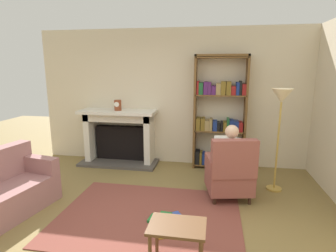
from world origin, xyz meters
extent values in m
plane|color=olive|center=(0.00, 0.00, 0.00)|extent=(14.00, 14.00, 0.00)
cube|color=beige|center=(0.00, 2.55, 1.35)|extent=(5.60, 0.10, 2.70)
cube|color=brown|center=(0.00, 0.30, 0.01)|extent=(2.40, 1.80, 0.01)
cube|color=#4C4742|center=(-1.10, 2.18, 0.03)|extent=(1.57, 0.64, 0.05)
cube|color=black|center=(-1.10, 2.40, 0.40)|extent=(1.05, 0.20, 0.70)
cube|color=silver|center=(-1.73, 2.28, 0.53)|extent=(0.12, 0.44, 1.05)
cube|color=silver|center=(-0.47, 2.28, 0.53)|extent=(0.12, 0.44, 1.05)
cube|color=silver|center=(-1.10, 2.28, 0.97)|extent=(1.37, 0.44, 0.16)
cube|color=silver|center=(-1.10, 2.22, 1.08)|extent=(1.53, 0.56, 0.06)
cylinder|color=brown|center=(-1.08, 2.20, 1.22)|extent=(0.14, 0.14, 0.21)
cylinder|color=white|center=(-1.08, 2.14, 1.24)|extent=(0.10, 0.01, 0.10)
cube|color=brown|center=(0.43, 2.34, 1.09)|extent=(0.04, 0.32, 2.19)
cube|color=brown|center=(1.38, 2.34, 1.09)|extent=(0.04, 0.32, 2.19)
cube|color=brown|center=(0.91, 2.34, 2.17)|extent=(0.99, 0.32, 0.04)
cube|color=brown|center=(0.91, 2.34, 0.06)|extent=(0.95, 0.32, 0.02)
cube|color=black|center=(0.50, 2.33, 0.20)|extent=(0.08, 0.26, 0.25)
cube|color=brown|center=(0.57, 2.33, 0.19)|extent=(0.04, 0.26, 0.23)
cube|color=navy|center=(0.63, 2.33, 0.18)|extent=(0.05, 0.26, 0.21)
cube|color=black|center=(0.68, 2.33, 0.15)|extent=(0.05, 0.26, 0.16)
cube|color=black|center=(0.75, 2.33, 0.16)|extent=(0.06, 0.26, 0.18)
cube|color=black|center=(0.82, 2.33, 0.18)|extent=(0.08, 0.26, 0.21)
cube|color=black|center=(0.90, 2.33, 0.19)|extent=(0.08, 0.26, 0.24)
cube|color=brown|center=(0.99, 2.33, 0.16)|extent=(0.09, 0.26, 0.18)
cube|color=navy|center=(1.08, 2.33, 0.17)|extent=(0.09, 0.26, 0.19)
cube|color=#997F4C|center=(1.17, 2.33, 0.20)|extent=(0.06, 0.26, 0.25)
cube|color=black|center=(1.24, 2.33, 0.19)|extent=(0.07, 0.26, 0.24)
cube|color=#1E592D|center=(1.30, 2.33, 0.20)|extent=(0.04, 0.26, 0.25)
cube|color=brown|center=(0.91, 2.34, 0.75)|extent=(0.95, 0.32, 0.02)
cube|color=brown|center=(0.50, 2.33, 0.88)|extent=(0.08, 0.26, 0.23)
cube|color=brown|center=(0.59, 2.33, 0.88)|extent=(0.08, 0.26, 0.23)
cube|color=#997F4C|center=(0.67, 2.33, 0.86)|extent=(0.08, 0.26, 0.20)
cube|color=#997F4C|center=(0.75, 2.33, 0.87)|extent=(0.05, 0.26, 0.22)
cube|color=navy|center=(0.82, 2.33, 0.85)|extent=(0.08, 0.26, 0.18)
cube|color=black|center=(0.89, 2.33, 0.84)|extent=(0.05, 0.26, 0.16)
cube|color=black|center=(0.95, 2.33, 0.84)|extent=(0.04, 0.26, 0.17)
cube|color=brown|center=(1.01, 2.33, 0.85)|extent=(0.06, 0.26, 0.17)
cube|color=#1E592D|center=(1.07, 2.33, 0.88)|extent=(0.04, 0.26, 0.24)
cube|color=navy|center=(1.13, 2.33, 0.87)|extent=(0.07, 0.26, 0.21)
cube|color=navy|center=(1.22, 2.33, 0.86)|extent=(0.09, 0.26, 0.19)
cube|color=maroon|center=(1.30, 2.33, 0.85)|extent=(0.07, 0.26, 0.18)
cube|color=brown|center=(0.91, 2.34, 1.44)|extent=(0.95, 0.32, 0.02)
cube|color=maroon|center=(0.48, 2.33, 1.57)|extent=(0.04, 0.26, 0.25)
cube|color=#1E592D|center=(0.54, 2.33, 1.56)|extent=(0.08, 0.26, 0.22)
cube|color=#4C1E59|center=(0.63, 2.33, 1.57)|extent=(0.08, 0.26, 0.24)
cube|color=#4C1E59|center=(0.70, 2.33, 1.56)|extent=(0.06, 0.26, 0.23)
cube|color=#4C1E59|center=(0.78, 2.33, 1.53)|extent=(0.08, 0.26, 0.16)
cube|color=#997F4C|center=(0.86, 2.33, 1.55)|extent=(0.09, 0.26, 0.21)
cube|color=brown|center=(0.95, 2.33, 1.57)|extent=(0.09, 0.26, 0.24)
cube|color=brown|center=(1.05, 2.33, 1.57)|extent=(0.09, 0.26, 0.25)
cube|color=maroon|center=(1.14, 2.33, 1.53)|extent=(0.08, 0.26, 0.16)
cube|color=navy|center=(1.21, 2.33, 1.57)|extent=(0.06, 0.26, 0.23)
cube|color=black|center=(1.26, 2.33, 1.58)|extent=(0.04, 0.26, 0.26)
cube|color=maroon|center=(1.33, 2.33, 1.55)|extent=(0.08, 0.26, 0.20)
cube|color=brown|center=(0.91, 2.34, 2.13)|extent=(0.95, 0.32, 0.02)
cylinder|color=#331E14|center=(1.26, 1.35, 0.06)|extent=(0.05, 0.05, 0.12)
cylinder|color=#331E14|center=(0.76, 1.25, 0.06)|extent=(0.05, 0.05, 0.12)
cylinder|color=#331E14|center=(1.36, 0.88, 0.06)|extent=(0.05, 0.05, 0.12)
cylinder|color=#331E14|center=(0.86, 0.78, 0.06)|extent=(0.05, 0.05, 0.12)
cube|color=brown|center=(1.06, 1.06, 0.27)|extent=(0.75, 0.72, 0.30)
cube|color=brown|center=(1.11, 0.83, 0.70)|extent=(0.66, 0.29, 0.55)
cube|color=brown|center=(1.32, 1.12, 0.53)|extent=(0.23, 0.55, 0.22)
cube|color=brown|center=(0.79, 1.01, 0.53)|extent=(0.23, 0.55, 0.22)
cube|color=silver|center=(1.07, 1.02, 0.67)|extent=(0.35, 0.26, 0.50)
sphere|color=#D8AD8C|center=(1.07, 1.02, 1.04)|extent=(0.20, 0.20, 0.20)
cube|color=#191E3F|center=(1.11, 1.23, 0.47)|extent=(0.20, 0.42, 0.12)
cube|color=#191E3F|center=(0.95, 1.20, 0.47)|extent=(0.20, 0.42, 0.12)
cylinder|color=#191E3F|center=(1.07, 1.41, 0.21)|extent=(0.10, 0.10, 0.42)
cylinder|color=#191E3F|center=(0.91, 1.38, 0.21)|extent=(0.10, 0.10, 0.42)
cube|color=white|center=(1.00, 1.34, 0.77)|extent=(0.37, 0.18, 0.25)
cube|color=#9C6968|center=(-1.80, 0.59, 0.52)|extent=(0.72, 0.28, 0.24)
cube|color=brown|center=(0.50, -0.55, 0.43)|extent=(0.56, 0.39, 0.03)
cylinder|color=brown|center=(0.26, -0.40, 0.21)|extent=(0.04, 0.04, 0.42)
cylinder|color=brown|center=(0.73, -0.40, 0.21)|extent=(0.04, 0.04, 0.42)
cube|color=gold|center=(0.26, -0.03, 0.03)|extent=(0.30, 0.33, 0.03)
cube|color=#334CA5|center=(0.36, 0.28, 0.03)|extent=(0.33, 0.35, 0.03)
cube|color=#267233|center=(0.21, 0.28, 0.03)|extent=(0.18, 0.23, 0.04)
cube|color=#267233|center=(0.10, 0.21, 0.03)|extent=(0.16, 0.20, 0.04)
cylinder|color=#B7933F|center=(1.81, 1.46, 0.01)|extent=(0.24, 0.24, 0.03)
cylinder|color=#B7933F|center=(1.81, 1.46, 0.73)|extent=(0.03, 0.03, 1.40)
cone|color=beige|center=(1.81, 1.46, 1.53)|extent=(0.32, 0.32, 0.22)
camera|label=1|loc=(0.82, -2.93, 1.95)|focal=29.28mm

